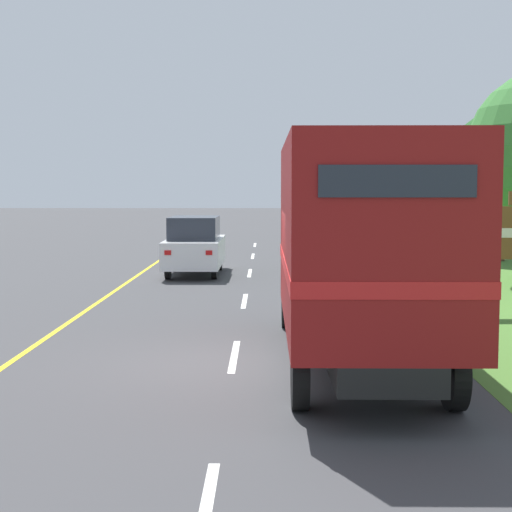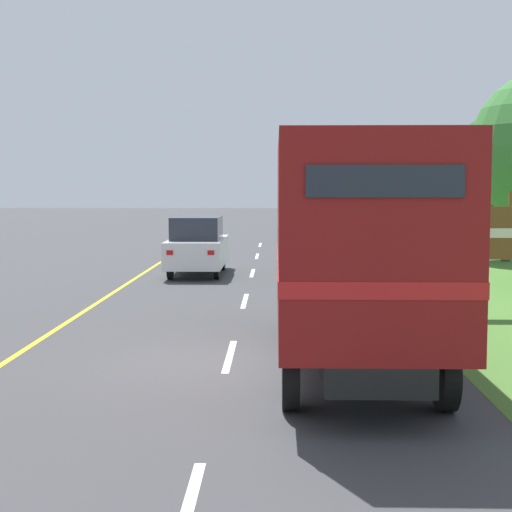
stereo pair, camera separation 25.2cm
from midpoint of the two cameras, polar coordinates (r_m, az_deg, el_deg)
ground_plane at (r=13.07m, az=-1.51°, el=-7.79°), size 200.00×200.00×0.00m
edge_line_yellow at (r=24.49m, az=-8.83°, el=-1.85°), size 0.12×57.86×0.01m
centre_dash_near at (r=13.61m, az=-1.39°, el=-7.26°), size 0.12×2.60×0.01m
centre_dash_mid_a at (r=20.10m, az=-0.46°, el=-3.27°), size 0.12×2.60×0.01m
centre_dash_mid_b at (r=26.65m, az=0.01°, el=-1.24°), size 0.12×2.60×0.01m
centre_dash_far at (r=33.22m, az=0.29°, el=-0.01°), size 0.12×2.60×0.01m
centre_dash_farthest at (r=39.80m, az=0.48°, el=0.81°), size 0.12×2.60×0.01m
horse_trailer_truck at (r=12.54m, az=7.51°, el=0.84°), size 2.35×8.13×3.57m
lead_car_white at (r=26.17m, az=-4.00°, el=0.78°), size 1.80×4.55×1.94m
highway_sign at (r=18.47m, az=17.24°, el=1.37°), size 2.04×0.09×2.81m
roadside_tree_mid at (r=32.37m, az=18.05°, el=6.13°), size 4.53×4.53×5.95m
roadside_tree_far at (r=39.09m, az=15.92°, el=5.70°), size 3.50×3.50×5.27m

